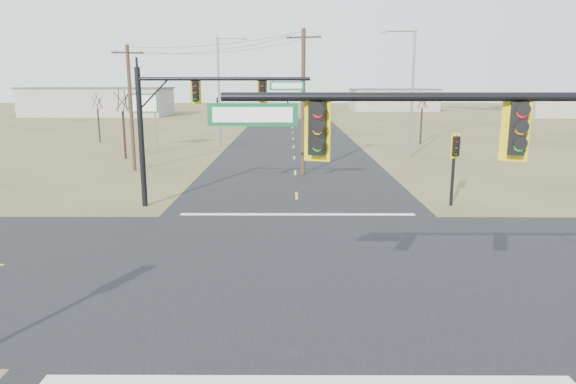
# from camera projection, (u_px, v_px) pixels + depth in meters

# --- Properties ---
(ground) EXTENTS (320.00, 320.00, 0.00)m
(ground) POSITION_uv_depth(u_px,v_px,m) (301.00, 266.00, 18.92)
(ground) COLOR olive
(ground) RESTS_ON ground
(road_ew) EXTENTS (160.00, 14.00, 0.02)m
(road_ew) POSITION_uv_depth(u_px,v_px,m) (301.00, 266.00, 18.92)
(road_ew) COLOR black
(road_ew) RESTS_ON ground
(road_ns) EXTENTS (14.00, 160.00, 0.02)m
(road_ns) POSITION_uv_depth(u_px,v_px,m) (301.00, 266.00, 18.92)
(road_ns) COLOR black
(road_ns) RESTS_ON ground
(stop_bar_near) EXTENTS (12.00, 0.40, 0.01)m
(stop_bar_near) POSITION_uv_depth(u_px,v_px,m) (308.00, 380.00, 11.58)
(stop_bar_near) COLOR silver
(stop_bar_near) RESTS_ON road_ns
(stop_bar_far) EXTENTS (12.00, 0.40, 0.01)m
(stop_bar_far) POSITION_uv_depth(u_px,v_px,m) (298.00, 214.00, 26.25)
(stop_bar_far) COLOR silver
(stop_bar_far) RESTS_ON road_ns
(mast_arm_near) EXTENTS (10.34, 0.57, 6.94)m
(mast_arm_near) POSITION_uv_depth(u_px,v_px,m) (527.00, 161.00, 10.38)
(mast_arm_near) COLOR black
(mast_arm_near) RESTS_ON ground
(mast_arm_far) EXTENTS (9.17, 0.59, 7.43)m
(mast_arm_far) POSITION_uv_depth(u_px,v_px,m) (194.00, 108.00, 27.06)
(mast_arm_far) COLOR black
(mast_arm_far) RESTS_ON ground
(pedestal_signal_ne) EXTENTS (0.67, 0.58, 4.02)m
(pedestal_signal_ne) POSITION_uv_depth(u_px,v_px,m) (455.00, 152.00, 27.51)
(pedestal_signal_ne) COLOR black
(pedestal_signal_ne) RESTS_ON ground
(utility_pole_near) EXTENTS (2.43, 0.93, 10.35)m
(utility_pole_near) POSITION_uv_depth(u_px,v_px,m) (303.00, 101.00, 36.73)
(utility_pole_near) COLOR #46301E
(utility_pole_near) RESTS_ON ground
(utility_pole_far) EXTENTS (2.24, 0.77, 9.40)m
(utility_pole_far) POSITION_uv_depth(u_px,v_px,m) (131.00, 107.00, 38.58)
(utility_pole_far) COLOR #46301E
(utility_pole_far) RESTS_ON ground
(highway_sign) EXTENTS (2.99, 0.21, 5.61)m
(highway_sign) POSITION_uv_depth(u_px,v_px,m) (143.00, 110.00, 50.69)
(highway_sign) COLOR gray
(highway_sign) RESTS_ON ground
(streetlight_a) EXTENTS (3.11, 0.33, 11.18)m
(streetlight_a) POSITION_uv_depth(u_px,v_px,m) (410.00, 87.00, 44.98)
(streetlight_a) COLOR gray
(streetlight_a) RESTS_ON ground
(streetlight_c) EXTENTS (3.15, 0.35, 11.32)m
(streetlight_c) POSITION_uv_depth(u_px,v_px,m) (221.00, 86.00, 53.16)
(streetlight_c) COLOR gray
(streetlight_c) RESTS_ON ground
(bare_tree_a) EXTENTS (3.20, 3.20, 6.60)m
(bare_tree_a) POSITION_uv_depth(u_px,v_px,m) (122.00, 99.00, 44.81)
(bare_tree_a) COLOR black
(bare_tree_a) RESTS_ON ground
(bare_tree_b) EXTENTS (2.99, 2.99, 5.85)m
(bare_tree_b) POSITION_uv_depth(u_px,v_px,m) (97.00, 101.00, 57.44)
(bare_tree_b) COLOR black
(bare_tree_b) RESTS_ON ground
(bare_tree_c) EXTENTS (3.21, 3.21, 6.22)m
(bare_tree_c) POSITION_uv_depth(u_px,v_px,m) (423.00, 99.00, 55.86)
(bare_tree_c) COLOR black
(bare_tree_c) RESTS_ON ground
(warehouse_left) EXTENTS (28.00, 14.00, 5.50)m
(warehouse_left) POSITION_uv_depth(u_px,v_px,m) (99.00, 102.00, 106.52)
(warehouse_left) COLOR #ABA497
(warehouse_left) RESTS_ON ground
(warehouse_mid) EXTENTS (20.00, 12.00, 5.00)m
(warehouse_mid) POSITION_uv_depth(u_px,v_px,m) (393.00, 100.00, 125.92)
(warehouse_mid) COLOR #ABA497
(warehouse_mid) RESTS_ON ground
(warehouse_right) EXTENTS (18.00, 10.00, 4.50)m
(warehouse_right) POSITION_uv_depth(u_px,v_px,m) (569.00, 106.00, 101.42)
(warehouse_right) COLOR #ABA497
(warehouse_right) RESTS_ON ground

